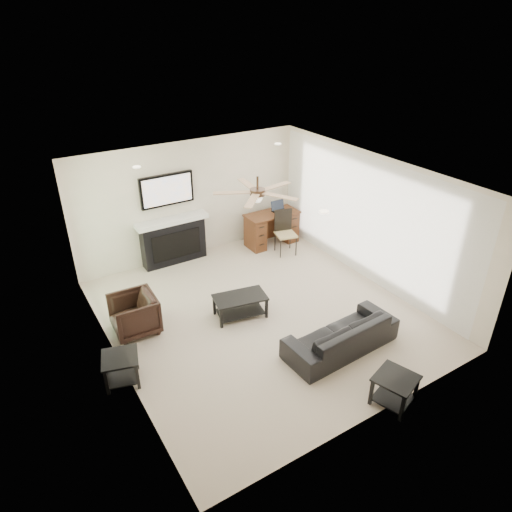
# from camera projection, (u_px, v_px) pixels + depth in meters

# --- Properties ---
(room_shell) EXTENTS (5.50, 5.54, 2.52)m
(room_shell) POSITION_uv_depth(u_px,v_px,m) (268.00, 223.00, 7.44)
(room_shell) COLOR #B8A694
(room_shell) RESTS_ON ground
(sofa) EXTENTS (1.91, 0.82, 0.55)m
(sofa) POSITION_uv_depth(u_px,v_px,m) (341.00, 334.00, 7.13)
(sofa) COLOR black
(sofa) RESTS_ON ground
(armchair) EXTENTS (0.77, 0.75, 0.67)m
(armchair) POSITION_uv_depth(u_px,v_px,m) (134.00, 314.00, 7.51)
(armchair) COLOR black
(armchair) RESTS_ON ground
(coffee_table) EXTENTS (0.98, 0.66, 0.40)m
(coffee_table) POSITION_uv_depth(u_px,v_px,m) (240.00, 306.00, 7.95)
(coffee_table) COLOR black
(coffee_table) RESTS_ON ground
(end_table_near) EXTENTS (0.65, 0.65, 0.45)m
(end_table_near) POSITION_uv_depth(u_px,v_px,m) (394.00, 390.00, 6.15)
(end_table_near) COLOR black
(end_table_near) RESTS_ON ground
(end_table_left) EXTENTS (0.62, 0.62, 0.45)m
(end_table_left) POSITION_uv_depth(u_px,v_px,m) (122.00, 369.00, 6.52)
(end_table_left) COLOR black
(end_table_left) RESTS_ON ground
(fireplace_unit) EXTENTS (1.52, 0.34, 1.91)m
(fireplace_unit) POSITION_uv_depth(u_px,v_px,m) (172.00, 221.00, 9.33)
(fireplace_unit) COLOR black
(fireplace_unit) RESTS_ON ground
(desk) EXTENTS (1.22, 0.56, 0.76)m
(desk) POSITION_uv_depth(u_px,v_px,m) (272.00, 229.00, 10.36)
(desk) COLOR #391F0E
(desk) RESTS_ON ground
(desk_chair) EXTENTS (0.52, 0.53, 0.97)m
(desk_chair) POSITION_uv_depth(u_px,v_px,m) (286.00, 233.00, 9.90)
(desk_chair) COLOR black
(desk_chair) RESTS_ON ground
(laptop) EXTENTS (0.33, 0.24, 0.23)m
(laptop) POSITION_uv_depth(u_px,v_px,m) (280.00, 207.00, 10.21)
(laptop) COLOR black
(laptop) RESTS_ON desk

